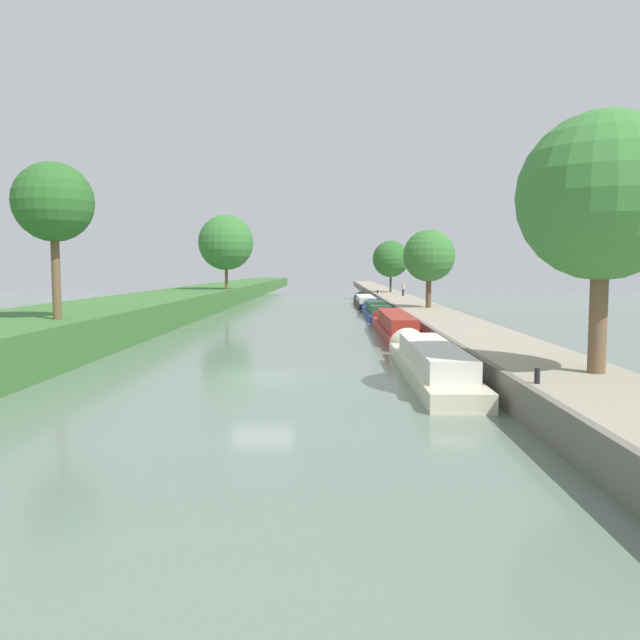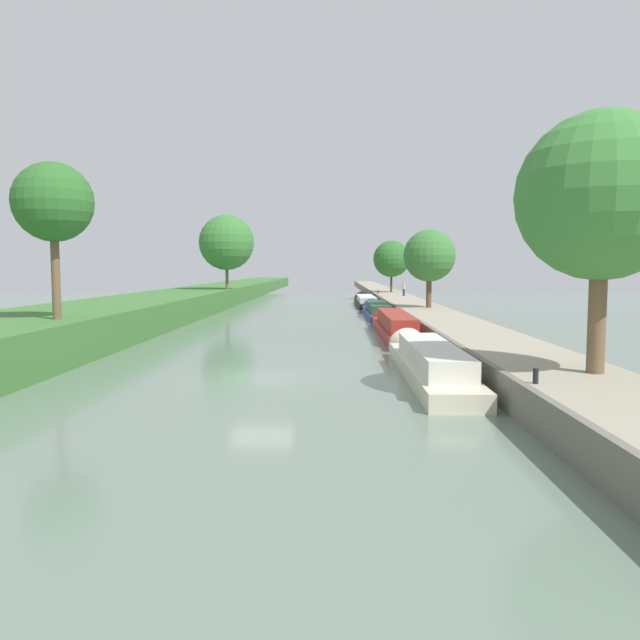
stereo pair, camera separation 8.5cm
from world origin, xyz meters
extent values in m
plane|color=slate|center=(0.00, 0.00, 0.00)|extent=(160.00, 160.00, 0.00)
cube|color=#9E937F|center=(10.42, 0.00, 0.55)|extent=(4.06, 260.00, 1.10)
cube|color=#6B665B|center=(8.26, 0.00, 0.57)|extent=(0.25, 260.00, 1.15)
cube|color=beige|center=(6.77, 0.00, 0.31)|extent=(2.03, 12.72, 0.63)
cube|color=silver|center=(6.77, -0.64, 1.02)|extent=(1.67, 8.91, 0.79)
cone|color=beige|center=(6.77, 6.97, 0.31)|extent=(1.93, 1.22, 1.93)
cube|color=maroon|center=(6.86, 15.26, 0.33)|extent=(1.90, 15.40, 0.66)
cube|color=maroon|center=(6.86, 14.49, 1.10)|extent=(1.56, 10.78, 0.88)
cone|color=maroon|center=(6.86, 23.53, 0.33)|extent=(1.81, 1.14, 1.81)
cube|color=#283D93|center=(6.89, 31.27, 0.28)|extent=(2.04, 13.72, 0.55)
cube|color=#234C2D|center=(6.89, 30.58, 0.92)|extent=(1.67, 9.60, 0.72)
cone|color=#283D93|center=(6.89, 38.74, 0.28)|extent=(1.93, 1.22, 1.93)
cube|color=black|center=(6.66, 47.28, 0.29)|extent=(2.19, 15.08, 0.57)
cube|color=silver|center=(6.66, 46.53, 0.88)|extent=(1.80, 10.56, 0.62)
cone|color=black|center=(6.66, 55.48, 0.29)|extent=(2.08, 1.32, 2.08)
cylinder|color=brown|center=(11.15, -5.17, 3.13)|extent=(0.54, 0.54, 4.07)
sphere|color=#3D7F38|center=(11.15, -5.17, 6.60)|extent=(5.20, 5.20, 5.20)
cylinder|color=brown|center=(10.87, 27.08, 2.66)|extent=(0.45, 0.45, 3.13)
sphere|color=#387533|center=(10.87, 27.08, 5.41)|extent=(4.31, 4.31, 4.31)
cylinder|color=#4C3828|center=(10.81, 60.03, 2.68)|extent=(0.30, 0.30, 3.17)
sphere|color=#2D6628|center=(10.81, 60.03, 5.63)|extent=(4.96, 4.96, 4.96)
cylinder|color=brown|center=(-9.07, 44.73, 3.77)|extent=(0.35, 0.35, 3.54)
sphere|color=#387533|center=(-9.07, 44.73, 7.23)|extent=(6.16, 6.16, 6.16)
cylinder|color=brown|center=(-10.04, 3.98, 4.21)|extent=(0.39, 0.39, 4.42)
sphere|color=#2D6628|center=(-10.04, 3.98, 7.43)|extent=(3.66, 3.66, 3.66)
cylinder|color=#282D42|center=(11.19, 48.27, 1.51)|extent=(0.26, 0.26, 0.82)
cylinder|color=tan|center=(11.19, 48.27, 2.23)|extent=(0.34, 0.34, 0.62)
sphere|color=tan|center=(11.19, 48.27, 2.65)|extent=(0.22, 0.22, 0.22)
cylinder|color=black|center=(8.69, -7.02, 1.32)|extent=(0.16, 0.16, 0.45)
cylinder|color=black|center=(8.69, 55.47, 1.32)|extent=(0.16, 0.16, 0.45)
camera|label=1|loc=(2.82, -24.58, 4.39)|focal=34.68mm
camera|label=2|loc=(2.91, -24.57, 4.39)|focal=34.68mm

